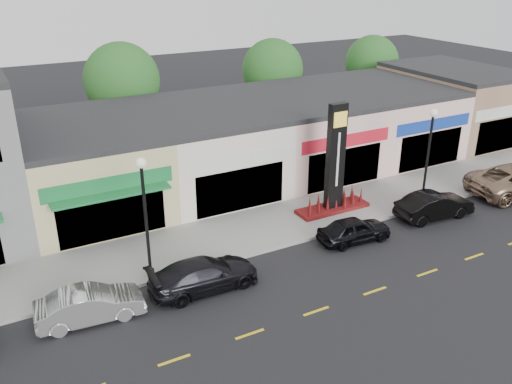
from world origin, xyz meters
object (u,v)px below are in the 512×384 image
at_px(lamp_west_near, 145,207).
at_px(car_dark_sedan, 204,275).
at_px(pylon_sign, 335,174).
at_px(car_black_conv, 434,205).
at_px(car_white_van, 90,305).
at_px(lamp_east_near, 429,147).
at_px(car_black_sedan, 354,230).

relative_size(lamp_west_near, car_dark_sedan, 1.15).
distance_m(lamp_west_near, pylon_sign, 11.19).
bearing_deg(car_black_conv, car_dark_sedan, 96.60).
relative_size(pylon_sign, car_white_van, 1.46).
relative_size(lamp_west_near, lamp_east_near, 1.00).
xyz_separation_m(pylon_sign, car_dark_sedan, (-9.26, -3.57, -1.59)).
bearing_deg(car_black_sedan, pylon_sign, -13.75).
distance_m(lamp_east_near, car_black_sedan, 6.87).
distance_m(lamp_west_near, lamp_east_near, 16.00).
xyz_separation_m(lamp_west_near, pylon_sign, (11.00, 1.70, -1.20)).
xyz_separation_m(lamp_east_near, pylon_sign, (-5.00, 1.70, -1.20)).
xyz_separation_m(lamp_west_near, lamp_east_near, (16.00, 0.00, 0.00)).
distance_m(lamp_west_near, car_white_van, 4.45).
bearing_deg(car_black_sedan, car_dark_sedan, 96.66).
distance_m(lamp_east_near, pylon_sign, 5.42).
bearing_deg(car_white_van, lamp_east_near, -79.85).
bearing_deg(pylon_sign, car_white_van, -166.12).
relative_size(lamp_west_near, car_black_conv, 1.25).
distance_m(lamp_east_near, car_black_conv, 3.19).
height_order(car_white_van, car_dark_sedan, car_dark_sedan).
distance_m(car_dark_sedan, car_black_sedan, 8.21).
bearing_deg(car_black_sedan, lamp_east_near, -71.33).
bearing_deg(lamp_west_near, car_white_van, -149.49).
height_order(car_white_van, car_black_sedan, car_white_van).
bearing_deg(car_white_van, lamp_west_near, -54.63).
height_order(lamp_west_near, pylon_sign, pylon_sign).
bearing_deg(pylon_sign, lamp_east_near, -18.75).
height_order(pylon_sign, car_dark_sedan, pylon_sign).
distance_m(car_black_sedan, car_black_conv, 5.46).
bearing_deg(car_black_conv, car_black_sedan, 95.66).
height_order(lamp_west_near, car_black_conv, lamp_west_near).
bearing_deg(lamp_east_near, car_black_conv, -112.28).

